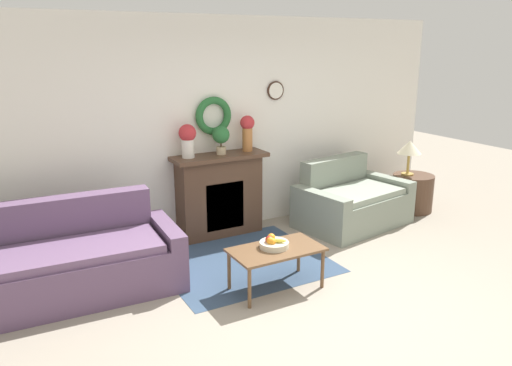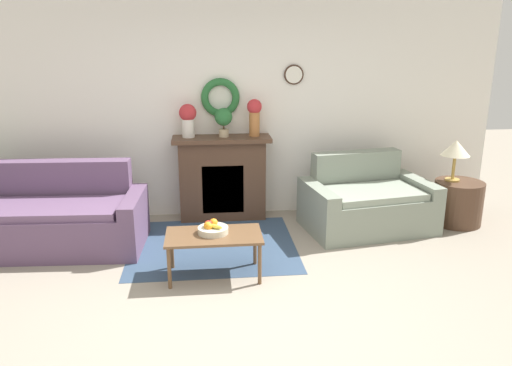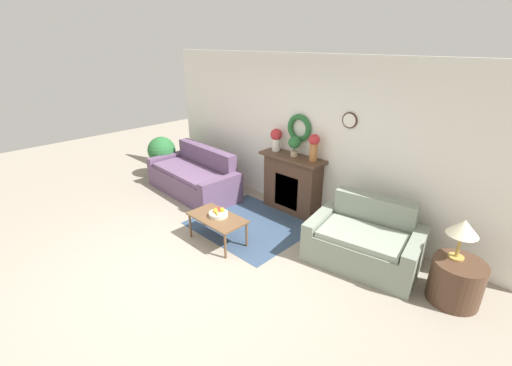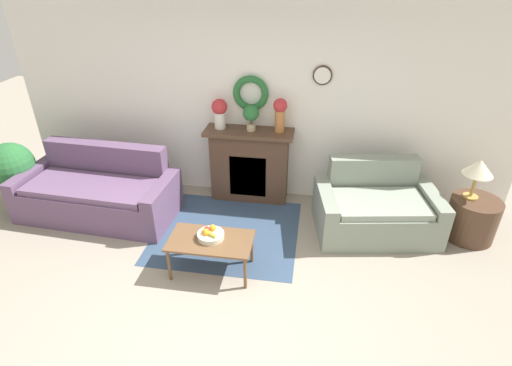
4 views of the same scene
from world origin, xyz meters
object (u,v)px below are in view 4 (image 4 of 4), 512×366
(couch_left, at_px, (99,193))
(potted_plant_floor_by_couch, at_px, (11,166))
(coffee_table, at_px, (211,243))
(side_table_by_loveseat, at_px, (472,219))
(vase_on_mantel_right, at_px, (280,113))
(loveseat_right, at_px, (375,209))
(potted_plant_on_mantel, at_px, (251,115))
(fireplace, at_px, (250,164))
(vase_on_mantel_left, at_px, (220,112))
(fruit_bowl, at_px, (210,234))
(table_lamp, at_px, (479,169))

(couch_left, distance_m, potted_plant_floor_by_couch, 1.27)
(coffee_table, bearing_deg, couch_left, 153.37)
(side_table_by_loveseat, xyz_separation_m, vase_on_mantel_right, (-2.45, 0.51, 1.04))
(loveseat_right, bearing_deg, potted_plant_on_mantel, 153.35)
(fireplace, relative_size, couch_left, 0.57)
(vase_on_mantel_left, bearing_deg, potted_plant_floor_by_couch, -166.24)
(vase_on_mantel_right, height_order, potted_plant_floor_by_couch, vase_on_mantel_right)
(fruit_bowl, height_order, vase_on_mantel_left, vase_on_mantel_left)
(vase_on_mantel_right, bearing_deg, loveseat_right, -22.50)
(coffee_table, bearing_deg, potted_plant_on_mantel, 83.74)
(fruit_bowl, bearing_deg, loveseat_right, 29.47)
(couch_left, height_order, vase_on_mantel_left, vase_on_mantel_left)
(fireplace, bearing_deg, couch_left, -159.39)
(fireplace, distance_m, potted_plant_floor_by_couch, 3.24)
(fruit_bowl, relative_size, side_table_by_loveseat, 0.50)
(vase_on_mantel_right, bearing_deg, fireplace, -179.21)
(side_table_by_loveseat, relative_size, potted_plant_floor_by_couch, 0.64)
(fruit_bowl, distance_m, vase_on_mantel_right, 1.88)
(loveseat_right, distance_m, potted_plant_on_mantel, 1.99)
(side_table_by_loveseat, xyz_separation_m, potted_plant_floor_by_couch, (-6.03, -0.17, 0.32))
(couch_left, height_order, potted_plant_floor_by_couch, potted_plant_floor_by_couch)
(coffee_table, height_order, table_lamp, table_lamp)
(potted_plant_floor_by_couch, bearing_deg, vase_on_mantel_right, 10.75)
(potted_plant_on_mantel, bearing_deg, couch_left, -160.03)
(loveseat_right, height_order, table_lamp, table_lamp)
(couch_left, bearing_deg, table_lamp, 6.32)
(couch_left, bearing_deg, fruit_bowl, -22.87)
(couch_left, height_order, vase_on_mantel_right, vase_on_mantel_right)
(loveseat_right, relative_size, potted_plant_on_mantel, 4.55)
(vase_on_mantel_left, height_order, potted_plant_floor_by_couch, vase_on_mantel_left)
(vase_on_mantel_left, distance_m, vase_on_mantel_right, 0.80)
(vase_on_mantel_right, bearing_deg, vase_on_mantel_left, 180.00)
(potted_plant_on_mantel, bearing_deg, coffee_table, -96.26)
(fireplace, bearing_deg, potted_plant_floor_by_couch, -168.01)
(vase_on_mantel_right, bearing_deg, table_lamp, -10.80)
(side_table_by_loveseat, distance_m, vase_on_mantel_left, 3.45)
(couch_left, relative_size, table_lamp, 4.18)
(coffee_table, bearing_deg, table_lamp, 21.67)
(couch_left, xyz_separation_m, loveseat_right, (3.62, 0.19, -0.01))
(fruit_bowl, xyz_separation_m, table_lamp, (2.94, 1.13, 0.45))
(potted_plant_floor_by_couch, bearing_deg, fireplace, 11.99)
(vase_on_mantel_left, height_order, potted_plant_on_mantel, vase_on_mantel_left)
(table_lamp, bearing_deg, fruit_bowl, -159.00)
(loveseat_right, distance_m, coffee_table, 2.14)
(table_lamp, distance_m, vase_on_mantel_right, 2.45)
(fireplace, xyz_separation_m, potted_plant_on_mantel, (0.03, -0.01, 0.74))
(couch_left, height_order, coffee_table, couch_left)
(vase_on_mantel_left, bearing_deg, fireplace, -0.80)
(table_lamp, bearing_deg, vase_on_mantel_left, 171.88)
(fireplace, distance_m, vase_on_mantel_left, 0.85)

